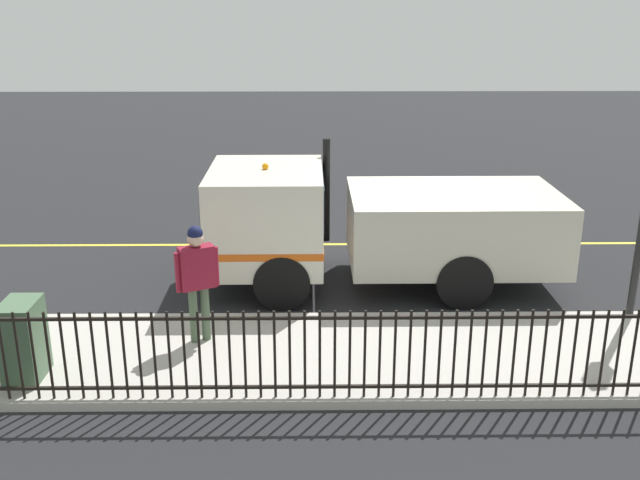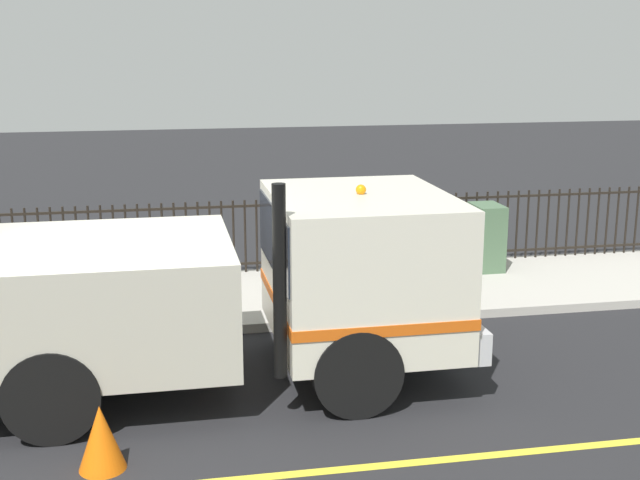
{
  "view_description": "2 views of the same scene",
  "coord_description": "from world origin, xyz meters",
  "px_view_note": "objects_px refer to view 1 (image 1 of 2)",
  "views": [
    {
      "loc": [
        12.72,
        -1.8,
        5.02
      ],
      "look_at": [
        1.5,
        -1.67,
        1.28
      ],
      "focal_mm": 40.81,
      "sensor_mm": 36.0,
      "label": 1
    },
    {
      "loc": [
        -8.91,
        -0.4,
        3.87
      ],
      "look_at": [
        2.02,
        -2.49,
        1.21
      ],
      "focal_mm": 47.05,
      "sensor_mm": 36.0,
      "label": 2
    }
  ],
  "objects_px": {
    "work_truck": "(357,220)",
    "utility_cabinet": "(23,340)",
    "traffic_cone": "(411,237)",
    "worker_standing": "(197,272)"
  },
  "relations": [
    {
      "from": "work_truck",
      "to": "utility_cabinet",
      "type": "height_order",
      "value": "work_truck"
    },
    {
      "from": "worker_standing",
      "to": "utility_cabinet",
      "type": "xyz_separation_m",
      "value": [
        1.09,
        -2.19,
        -0.55
      ]
    },
    {
      "from": "utility_cabinet",
      "to": "traffic_cone",
      "type": "distance_m",
      "value": 8.08
    },
    {
      "from": "traffic_cone",
      "to": "utility_cabinet",
      "type": "bearing_deg",
      "value": -47.2
    },
    {
      "from": "work_truck",
      "to": "worker_standing",
      "type": "xyz_separation_m",
      "value": [
        2.59,
        -2.49,
        0.01
      ]
    },
    {
      "from": "utility_cabinet",
      "to": "traffic_cone",
      "type": "xyz_separation_m",
      "value": [
        -5.49,
        5.92,
        -0.36
      ]
    },
    {
      "from": "work_truck",
      "to": "utility_cabinet",
      "type": "xyz_separation_m",
      "value": [
        3.69,
        -4.68,
        -0.55
      ]
    },
    {
      "from": "utility_cabinet",
      "to": "traffic_cone",
      "type": "bearing_deg",
      "value": 132.8
    },
    {
      "from": "worker_standing",
      "to": "traffic_cone",
      "type": "xyz_separation_m",
      "value": [
        -4.39,
        3.73,
        -0.92
      ]
    },
    {
      "from": "work_truck",
      "to": "utility_cabinet",
      "type": "relative_size",
      "value": 5.87
    }
  ]
}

